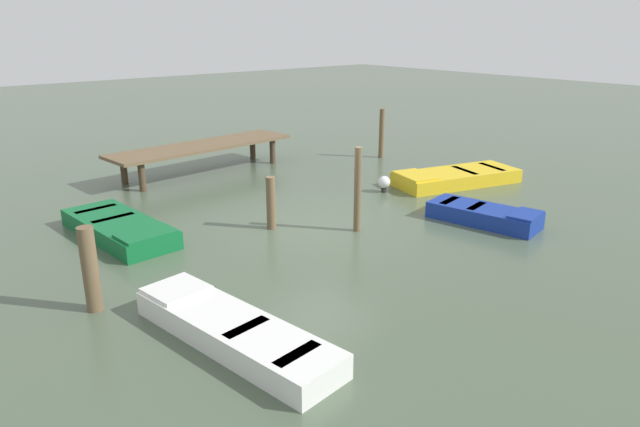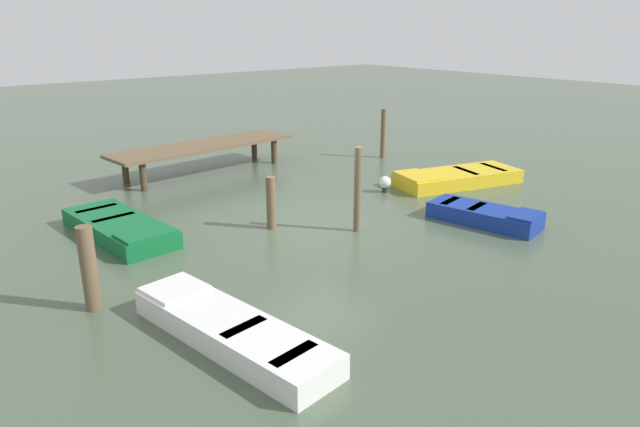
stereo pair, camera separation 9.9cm
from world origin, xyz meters
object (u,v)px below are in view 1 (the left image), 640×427
rowboat_green (119,228)px  rowboat_white (233,330)px  mooring_piling_center (382,133)px  mooring_piling_near_left (358,190)px  rowboat_yellow (456,177)px  dock_segment (202,148)px  mooring_piling_near_right (271,203)px  mooring_piling_mid_right (90,269)px  marker_buoy (384,183)px  rowboat_blue (484,215)px

rowboat_green → rowboat_white: size_ratio=0.88×
mooring_piling_center → mooring_piling_near_left: 7.91m
rowboat_yellow → mooring_piling_near_left: mooring_piling_near_left is taller
dock_segment → rowboat_green: (-4.42, -4.03, -0.63)m
mooring_piling_near_left → mooring_piling_near_right: bearing=135.5°
mooring_piling_mid_right → marker_buoy: 9.24m
rowboat_white → marker_buoy: marker_buoy is taller
mooring_piling_near_left → marker_buoy: size_ratio=4.21×
mooring_piling_mid_right → mooring_piling_center: bearing=22.5°
rowboat_white → mooring_piling_center: 13.31m
mooring_piling_near_left → mooring_piling_center: bearing=40.2°
dock_segment → mooring_piling_near_right: mooring_piling_near_right is taller
dock_segment → mooring_piling_near_right: bearing=-108.3°
dock_segment → rowboat_white: size_ratio=1.59×
marker_buoy → rowboat_white: bearing=-151.1°
rowboat_yellow → rowboat_white: size_ratio=1.03×
rowboat_blue → marker_buoy: 3.48m
mooring_piling_near_right → rowboat_blue: bearing=-35.6°
mooring_piling_mid_right → mooring_piling_near_left: bearing=-0.2°
rowboat_white → mooring_piling_center: (10.97, 7.52, 0.67)m
rowboat_green → rowboat_white: same height
dock_segment → marker_buoy: dock_segment is taller
rowboat_yellow → mooring_piling_mid_right: size_ratio=2.71×
rowboat_yellow → mooring_piling_near_right: mooring_piling_near_right is taller
dock_segment → rowboat_white: (-4.86, -9.67, -0.63)m
dock_segment → mooring_piling_center: (6.11, -2.15, 0.04)m
rowboat_green → rowboat_yellow: bearing=73.4°
dock_segment → rowboat_yellow: bearing=-54.4°
rowboat_green → marker_buoy: bearing=75.4°
mooring_piling_near_left → marker_buoy: 3.49m
dock_segment → rowboat_white: 10.84m
mooring_piling_center → mooring_piling_near_right: mooring_piling_center is taller
mooring_piling_near_right → mooring_piling_near_left: mooring_piling_near_left is taller
rowboat_blue → mooring_piling_near_right: mooring_piling_near_right is taller
rowboat_blue → rowboat_green: bearing=-134.6°
rowboat_green → rowboat_white: 5.66m
mooring_piling_near_right → marker_buoy: mooring_piling_near_right is taller
rowboat_blue → mooring_piling_center: 7.48m
mooring_piling_center → marker_buoy: bearing=-134.6°
rowboat_yellow → mooring_piling_center: mooring_piling_center is taller
rowboat_green → mooring_piling_center: mooring_piling_center is taller
mooring_piling_mid_right → mooring_piling_near_right: (4.72, 1.41, -0.12)m
rowboat_yellow → rowboat_green: bearing=2.7°
rowboat_yellow → mooring_piling_center: size_ratio=2.32×
rowboat_green → mooring_piling_mid_right: bearing=-32.2°
dock_segment → mooring_piling_near_left: mooring_piling_near_left is taller
rowboat_green → rowboat_blue: 8.74m
rowboat_green → rowboat_blue: size_ratio=1.25×
mooring_piling_near_right → marker_buoy: size_ratio=2.67×
mooring_piling_mid_right → dock_segment: bearing=49.7°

